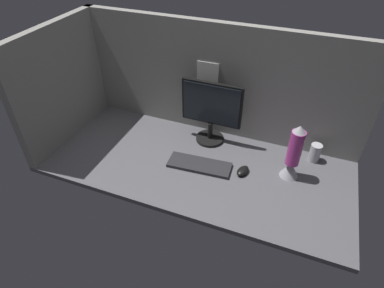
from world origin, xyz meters
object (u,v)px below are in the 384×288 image
at_px(keyboard, 199,165).
at_px(mug_steel, 315,153).
at_px(monitor, 211,110).
at_px(lava_lamp, 293,156).
at_px(mouse, 243,171).

bearing_deg(keyboard, mug_steel, 21.85).
distance_m(monitor, lava_lamp, 0.56).
distance_m(monitor, keyboard, 0.35).
distance_m(mouse, mug_steel, 0.46).
bearing_deg(mug_steel, monitor, -177.52).
xyz_separation_m(keyboard, mug_steel, (0.62, 0.30, 0.05)).
height_order(keyboard, mug_steel, mug_steel).
bearing_deg(keyboard, mouse, 3.75).
xyz_separation_m(mouse, lava_lamp, (0.25, 0.08, 0.13)).
xyz_separation_m(monitor, keyboard, (0.03, -0.28, -0.21)).
distance_m(monitor, mug_steel, 0.67).
xyz_separation_m(monitor, mouse, (0.28, -0.24, -0.20)).
bearing_deg(mug_steel, lava_lamp, -121.51).
relative_size(monitor, mug_steel, 3.57).
bearing_deg(monitor, mouse, -40.66).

